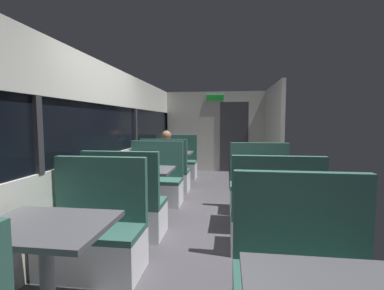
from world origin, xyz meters
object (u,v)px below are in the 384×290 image
Objects in this scene: dining_table_near_window at (45,237)px; coffee_cup_primary at (258,169)px; dining_table_far_window at (172,156)px; bench_near_window_facing_entry at (94,238)px; bench_far_window_facing_end at (166,176)px; seated_passenger at (166,165)px; bench_rear_aisle_facing_entry at (260,191)px; bench_rear_aisle_facing_end at (274,223)px; bench_mid_window_facing_entry at (155,185)px; bench_mid_window_facing_end at (126,210)px; bench_far_window_facing_entry at (178,165)px; dining_table_rear_aisle at (266,182)px; dining_table_mid_window at (143,175)px.

coffee_cup_primary is (1.70, 2.21, 0.15)m from dining_table_near_window.
bench_near_window_facing_entry is at bearing -90.00° from dining_table_far_window.
bench_far_window_facing_end is 0.22m from seated_passenger.
bench_rear_aisle_facing_end is at bearing -90.00° from bench_rear_aisle_facing_entry.
bench_far_window_facing_end is (0.00, 0.84, 0.00)m from bench_mid_window_facing_entry.
dining_table_far_window is 2.51m from bench_rear_aisle_facing_entry.
bench_mid_window_facing_end is at bearing -158.51° from coffee_cup_primary.
bench_far_window_facing_entry is 3.63m from dining_table_rear_aisle.
dining_table_far_window is 3.63m from bench_rear_aisle_facing_end.
dining_table_near_window is 2.95m from bench_mid_window_facing_entry.
bench_far_window_facing_end is 0.87× the size of seated_passenger.
coffee_cup_primary is at bearing -23.15° from bench_mid_window_facing_entry.
dining_table_near_window is 3.29m from bench_rear_aisle_facing_entry.
bench_near_window_facing_entry and bench_far_window_facing_entry have the same top height.
bench_rear_aisle_facing_entry reaches higher than dining_table_rear_aisle.
dining_table_near_window is 0.82× the size of bench_far_window_facing_end.
bench_mid_window_facing_end is 12.22× the size of coffee_cup_primary.
dining_table_far_window is 0.82× the size of bench_far_window_facing_end.
bench_mid_window_facing_end is 2.95m from dining_table_far_window.
bench_mid_window_facing_end is at bearing -90.00° from dining_table_far_window.
bench_rear_aisle_facing_entry is 2.12m from seated_passenger.
dining_table_mid_window is 0.82× the size of bench_far_window_facing_end.
bench_mid_window_facing_end is 1.22× the size of dining_table_far_window.
bench_mid_window_facing_entry is 2.40m from bench_rear_aisle_facing_end.
dining_table_near_window is 0.82× the size of bench_far_window_facing_entry.
bench_rear_aisle_facing_entry reaches higher than dining_table_mid_window.
bench_near_window_facing_entry reaches higher than dining_table_near_window.
dining_table_near_window is 2.24m from dining_table_mid_window.
bench_rear_aisle_facing_entry is at bearing 48.70° from bench_near_window_facing_entry.
bench_near_window_facing_entry and bench_far_window_facing_end have the same top height.
seated_passenger is at bearing 134.68° from dining_table_rear_aisle.
bench_rear_aisle_facing_entry is (1.79, 2.74, -0.31)m from dining_table_near_window.
bench_far_window_facing_end is 3.02m from bench_rear_aisle_facing_end.
bench_rear_aisle_facing_entry is (1.79, 0.50, -0.31)m from dining_table_mid_window.
dining_table_near_window is 1.00× the size of dining_table_far_window.
seated_passenger is at bearing 90.00° from dining_table_near_window.
seated_passenger reaches higher than dining_table_near_window.
dining_table_mid_window is 0.82× the size of bench_mid_window_facing_entry.
seated_passenger is at bearing 90.00° from bench_mid_window_facing_entry.
bench_mid_window_facing_end is at bearing -90.00° from seated_passenger.
dining_table_near_window is 2.71m from dining_table_rear_aisle.
bench_mid_window_facing_entry is 0.93m from seated_passenger.
seated_passenger reaches higher than dining_table_far_window.
bench_mid_window_facing_end is at bearing 90.00° from bench_near_window_facing_entry.
seated_passenger reaches higher than bench_rear_aisle_facing_end.
bench_far_window_facing_end is at bearing -90.00° from dining_table_far_window.
bench_mid_window_facing_entry is 12.22× the size of coffee_cup_primary.
dining_table_far_window is at bearing 119.71° from bench_rear_aisle_facing_end.
bench_rear_aisle_facing_end is at bearing -54.50° from seated_passenger.
bench_rear_aisle_facing_end is 0.99m from coffee_cup_primary.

